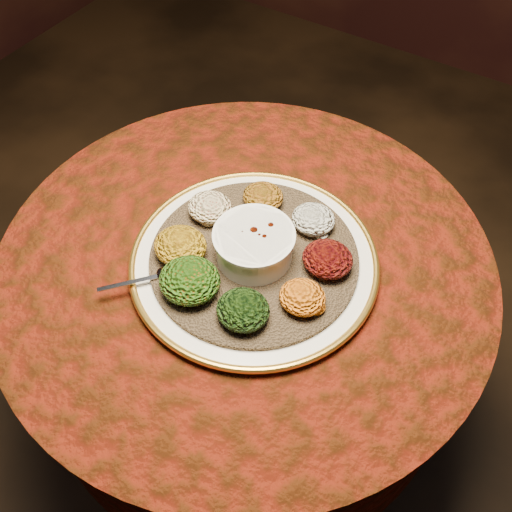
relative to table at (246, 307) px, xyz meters
The scene contains 13 objects.
table is the anchor object (origin of this frame).
platter 0.19m from the table, 19.28° to the right, with size 0.54×0.54×0.02m.
injera 0.21m from the table, 19.28° to the right, with size 0.39×0.39×0.01m, color brown.
stew_bowl 0.25m from the table, 19.28° to the right, with size 0.15×0.15×0.06m.
spoon 0.27m from the table, 122.54° to the right, with size 0.11×0.11×0.01m.
portion_ayib 0.27m from the table, 52.94° to the left, with size 0.08×0.08×0.04m, color beige.
portion_kitfo 0.28m from the table, 14.33° to the left, with size 0.09×0.09×0.04m, color black.
portion_tikil 0.28m from the table, 19.89° to the right, with size 0.08×0.08×0.04m, color #C27910.
portion_gomen 0.28m from the table, 58.05° to the right, with size 0.09×0.09×0.04m, color black.
portion_mixveg 0.27m from the table, 101.69° to the right, with size 0.11×0.10×0.05m, color #8D3C09.
portion_kik 0.26m from the table, 139.18° to the right, with size 0.10×0.09×0.05m, color #B58310.
portion_timatim 0.25m from the table, 161.88° to the left, with size 0.09×0.08×0.04m, color maroon.
portion_shiro 0.26m from the table, 104.00° to the left, with size 0.08×0.08×0.04m, color #884B10.
Camera 1 is at (0.38, -0.57, 1.59)m, focal length 40.00 mm.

